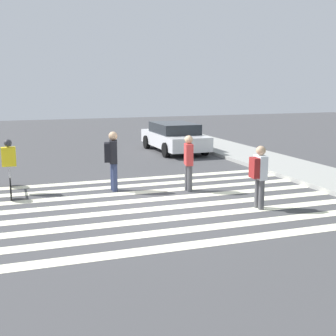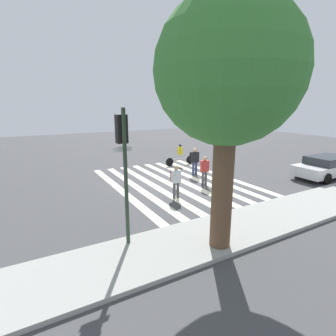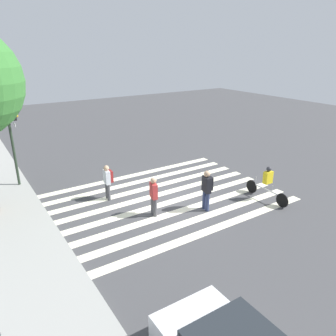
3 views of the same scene
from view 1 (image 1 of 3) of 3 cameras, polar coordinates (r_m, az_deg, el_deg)
ground_plane at (r=12.49m, az=-1.33°, el=-4.38°), size 60.00×60.00×0.00m
crosswalk_stripes at (r=12.49m, az=-1.33°, el=-4.36°), size 6.98×10.00×0.01m
pedestrian_adult_blue_shirt at (r=13.76m, az=2.52°, el=1.00°), size 0.50×0.30×1.66m
pedestrian_adult_yellow_jacket at (r=13.86m, az=-6.82°, el=1.41°), size 0.53×0.48×1.77m
pedestrian_adult_tall_backpack at (r=12.02m, az=11.02°, el=-0.51°), size 0.47×0.39×1.62m
cyclist_mid_street at (r=14.26m, az=-18.80°, el=0.46°), size 2.39×0.40×1.58m
car_parked_dark_suv at (r=21.67m, az=0.77°, el=3.83°), size 4.63×2.03×1.34m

